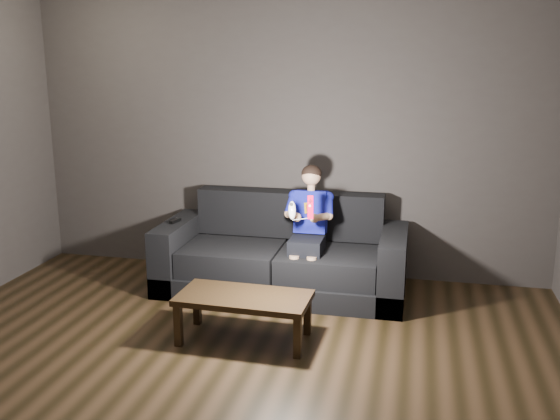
# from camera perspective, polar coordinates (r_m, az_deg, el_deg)

# --- Properties ---
(floor) EXTENTS (5.00, 5.00, 0.00)m
(floor) POSITION_cam_1_polar(r_m,az_deg,el_deg) (4.09, -7.10, -16.70)
(floor) COLOR black
(floor) RESTS_ON ground
(back_wall) EXTENTS (5.00, 0.04, 2.70)m
(back_wall) POSITION_cam_1_polar(r_m,az_deg,el_deg) (5.98, 0.58, 6.84)
(back_wall) COLOR #3E3836
(back_wall) RESTS_ON ground
(sofa) EXTENTS (2.20, 0.95, 0.85)m
(sofa) POSITION_cam_1_polar(r_m,az_deg,el_deg) (5.68, 0.23, -4.63)
(sofa) COLOR black
(sofa) RESTS_ON floor
(child) EXTENTS (0.42, 0.52, 1.04)m
(child) POSITION_cam_1_polar(r_m,az_deg,el_deg) (5.45, 2.66, -0.80)
(child) COLOR black
(child) RESTS_ON sofa
(wii_remote_red) EXTENTS (0.06, 0.08, 0.19)m
(wii_remote_red) POSITION_cam_1_polar(r_m,az_deg,el_deg) (5.01, 2.79, 0.26)
(wii_remote_red) COLOR red
(wii_remote_red) RESTS_ON child
(nunchuk_white) EXTENTS (0.08, 0.11, 0.16)m
(nunchuk_white) POSITION_cam_1_polar(r_m,az_deg,el_deg) (5.05, 1.11, -0.03)
(nunchuk_white) COLOR silver
(nunchuk_white) RESTS_ON child
(wii_remote_black) EXTENTS (0.06, 0.15, 0.03)m
(wii_remote_black) POSITION_cam_1_polar(r_m,az_deg,el_deg) (5.79, -9.56, -0.98)
(wii_remote_black) COLOR black
(wii_remote_black) RESTS_ON sofa
(coffee_table) EXTENTS (1.00, 0.52, 0.36)m
(coffee_table) POSITION_cam_1_polar(r_m,az_deg,el_deg) (4.68, -3.31, -8.32)
(coffee_table) COLOR black
(coffee_table) RESTS_ON floor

